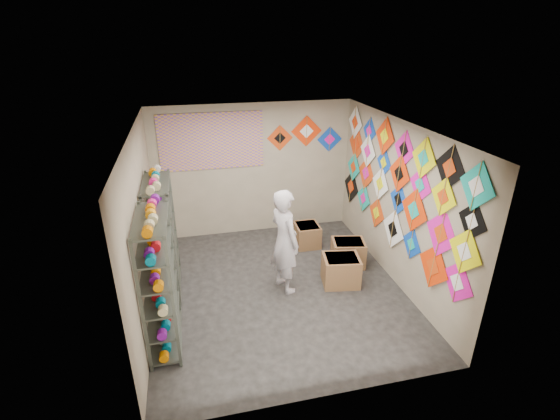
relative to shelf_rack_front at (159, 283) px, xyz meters
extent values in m
plane|color=black|center=(1.78, 0.85, -0.95)|extent=(4.50, 4.50, 0.00)
plane|color=tan|center=(1.78, 3.10, 0.40)|extent=(4.00, 0.00, 4.00)
plane|color=tan|center=(1.78, -1.40, 0.40)|extent=(4.00, 0.00, 4.00)
plane|color=tan|center=(-0.22, 0.85, 0.40)|extent=(0.00, 4.50, 4.50)
plane|color=tan|center=(3.78, 0.85, 0.40)|extent=(0.00, 4.50, 4.50)
plane|color=#6B645B|center=(1.78, 0.85, 1.75)|extent=(4.50, 4.50, 0.00)
cube|color=#4C5147|center=(0.00, 0.00, 0.00)|extent=(0.40, 1.10, 1.90)
cube|color=#4C5147|center=(0.00, 1.30, 0.00)|extent=(0.40, 1.10, 1.90)
cylinder|color=#E81E7D|center=(0.00, -0.48, 0.09)|extent=(0.12, 0.10, 0.12)
cylinder|color=orange|center=(0.00, -0.29, 0.09)|extent=(0.12, 0.10, 0.12)
cylinder|color=orange|center=(0.00, -0.10, 0.09)|extent=(0.12, 0.10, 0.12)
cylinder|color=silver|center=(0.00, 0.10, 0.09)|extent=(0.12, 0.10, 0.12)
cylinder|color=red|center=(0.00, 0.29, 0.09)|extent=(0.12, 0.10, 0.12)
cylinder|color=#6B0F87|center=(0.00, 0.48, 0.09)|extent=(0.12, 0.10, 0.12)
cylinder|color=tan|center=(0.00, 0.82, 0.09)|extent=(0.12, 0.10, 0.12)
cylinder|color=#006681|center=(0.00, 1.01, 0.09)|extent=(0.12, 0.10, 0.12)
cylinder|color=#E81E7D|center=(0.00, 1.20, 0.09)|extent=(0.12, 0.10, 0.12)
cylinder|color=orange|center=(0.00, 1.40, 0.09)|extent=(0.12, 0.10, 0.12)
cylinder|color=orange|center=(0.00, 1.59, 0.09)|extent=(0.12, 0.10, 0.12)
cylinder|color=silver|center=(0.00, 1.78, 0.09)|extent=(0.12, 0.10, 0.12)
cube|color=#E813A7|center=(3.77, -0.89, 0.02)|extent=(0.01, 0.63, 0.63)
cube|color=#EF3406|center=(3.75, -0.38, -0.05)|extent=(0.04, 0.70, 0.70)
cube|color=#0E44BC|center=(3.77, 0.25, -0.03)|extent=(0.02, 0.52, 0.52)
cube|color=white|center=(3.75, 0.82, -0.05)|extent=(0.02, 0.70, 0.70)
cube|color=#DA3F0E|center=(3.77, 1.48, -0.04)|extent=(0.04, 0.58, 0.58)
cube|color=#13B1A1|center=(3.75, 2.04, 0.03)|extent=(0.03, 0.56, 0.56)
cube|color=black|center=(3.77, 2.70, 0.03)|extent=(0.04, 0.71, 0.71)
cube|color=#F2F007|center=(3.75, -0.93, 0.49)|extent=(0.04, 0.63, 0.63)
cube|color=#E813A7|center=(3.77, -0.40, 0.48)|extent=(0.04, 0.70, 0.70)
cube|color=#EF3406|center=(3.75, 0.29, 0.53)|extent=(0.02, 0.71, 0.71)
cube|color=#0E44BC|center=(3.77, 0.80, 0.50)|extent=(0.03, 0.55, 0.55)
cube|color=white|center=(3.75, 1.43, 0.54)|extent=(0.03, 0.60, 0.60)
cube|color=#DA3F0E|center=(3.77, 2.06, 0.54)|extent=(0.04, 0.66, 0.66)
cube|color=#13B1A1|center=(3.75, 2.62, 0.48)|extent=(0.03, 0.59, 0.59)
cube|color=black|center=(3.77, -0.92, 0.91)|extent=(0.03, 0.52, 0.52)
cube|color=#F2F007|center=(3.75, -0.33, 0.99)|extent=(0.03, 0.56, 0.56)
cube|color=#E813A7|center=(3.77, 0.25, 0.95)|extent=(0.01, 0.57, 0.57)
cube|color=#EF3406|center=(3.75, 0.84, 0.93)|extent=(0.02, 0.63, 0.63)
cube|color=#0E44BC|center=(3.77, 1.41, 0.93)|extent=(0.01, 0.51, 0.51)
cube|color=white|center=(3.75, 2.04, 0.97)|extent=(0.01, 0.63, 0.63)
cube|color=#DA3F0E|center=(3.77, 2.61, 0.96)|extent=(0.01, 0.69, 0.69)
cube|color=#13B1A1|center=(3.75, -0.90, 1.35)|extent=(0.03, 0.62, 0.62)
cube|color=black|center=(3.77, -0.34, 1.39)|extent=(0.04, 0.63, 0.63)
cube|color=#F2F007|center=(3.75, 0.24, 1.36)|extent=(0.03, 0.61, 0.61)
cube|color=#E813A7|center=(3.77, 0.82, 1.33)|extent=(0.02, 0.61, 0.61)
cube|color=#EF3406|center=(3.75, 1.45, 1.38)|extent=(0.04, 0.66, 0.66)
cube|color=#0E44BC|center=(3.77, 2.08, 1.33)|extent=(0.03, 0.52, 0.52)
cube|color=white|center=(3.75, 2.70, 1.36)|extent=(0.01, 0.64, 0.64)
cube|color=#DA3F0E|center=(2.33, 3.09, 1.04)|extent=(0.53, 0.02, 0.53)
cube|color=#EF3406|center=(2.88, 3.09, 1.15)|extent=(0.64, 0.02, 0.64)
cube|color=#0E44BC|center=(3.38, 3.09, 0.95)|extent=(0.53, 0.02, 0.53)
cube|color=#7B4CA5|center=(0.98, 3.08, 1.05)|extent=(2.00, 0.01, 1.10)
imported|color=beige|center=(1.89, 0.87, -0.07)|extent=(0.91, 0.83, 1.76)
cube|color=brown|center=(2.85, 0.78, -0.70)|extent=(0.67, 0.59, 0.50)
cube|color=brown|center=(3.20, 1.32, -0.71)|extent=(0.66, 0.58, 0.47)
cube|color=brown|center=(2.67, 2.19, -0.73)|extent=(0.47, 0.52, 0.44)
camera|label=1|loc=(0.52, -4.67, 3.01)|focal=26.00mm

